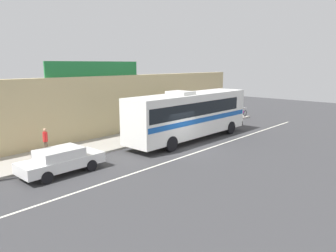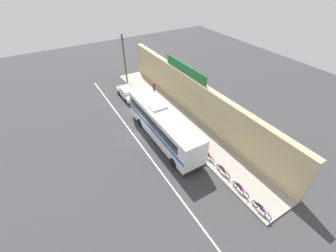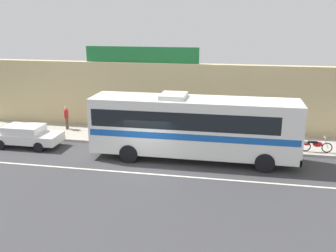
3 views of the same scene
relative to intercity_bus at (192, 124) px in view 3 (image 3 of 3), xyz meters
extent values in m
plane|color=#3A3A3D|center=(-2.33, -1.77, -2.07)|extent=(70.00, 70.00, 0.00)
cube|color=#A8A399|center=(-2.33, 3.43, -2.00)|extent=(30.00, 3.60, 0.14)
cube|color=tan|center=(-2.33, 5.58, 0.33)|extent=(30.00, 0.70, 4.80)
cube|color=#1E7538|center=(-4.34, 5.58, 3.28)|extent=(8.11, 0.12, 1.10)
cube|color=silver|center=(-2.33, -2.57, -2.06)|extent=(30.00, 0.14, 0.01)
cube|color=white|center=(0.08, 0.00, -0.07)|extent=(11.55, 2.50, 3.10)
cube|color=black|center=(-0.38, 0.00, 0.48)|extent=(10.17, 2.52, 0.96)
cube|color=#1956B2|center=(0.08, 0.00, -0.37)|extent=(11.32, 2.52, 0.36)
cube|color=black|center=(5.83, 0.00, 0.38)|extent=(0.04, 2.25, 1.40)
cube|color=black|center=(5.82, 0.00, -1.44)|extent=(0.12, 2.50, 0.36)
cube|color=silver|center=(-1.07, 0.00, 1.60)|extent=(1.40, 1.75, 0.24)
cylinder|color=black|center=(4.01, 1.16, -1.55)|extent=(1.04, 0.32, 1.04)
cylinder|color=black|center=(4.01, -1.16, -1.55)|extent=(1.04, 0.32, 1.04)
cylinder|color=black|center=(-3.38, 1.16, -1.55)|extent=(1.04, 0.32, 1.04)
cylinder|color=black|center=(-3.38, -1.16, -1.55)|extent=(1.04, 0.32, 1.04)
cube|color=silver|center=(-10.49, 0.25, -1.46)|extent=(4.39, 1.75, 0.56)
cube|color=silver|center=(-10.59, 0.25, -0.94)|extent=(2.28, 1.57, 0.48)
cube|color=black|center=(-9.75, 0.25, -0.97)|extent=(0.21, 1.47, 0.34)
cylinder|color=black|center=(-9.22, 1.07, -1.76)|extent=(0.62, 0.20, 0.62)
cylinder|color=black|center=(-9.22, -0.58, -1.76)|extent=(0.62, 0.20, 0.62)
cylinder|color=black|center=(-11.77, 1.07, -1.76)|extent=(0.62, 0.20, 0.62)
cylinder|color=black|center=(-11.77, -0.58, -1.76)|extent=(0.62, 0.20, 0.62)
torus|color=black|center=(5.58, 2.23, -1.62)|extent=(0.62, 0.06, 0.62)
torus|color=black|center=(4.34, 2.23, -1.62)|extent=(0.62, 0.06, 0.62)
cylinder|color=silver|center=(5.50, 2.23, -1.32)|extent=(0.34, 0.04, 0.65)
cylinder|color=silver|center=(5.40, 2.23, -1.00)|extent=(0.03, 0.56, 0.03)
ellipsoid|color=red|center=(5.02, 2.23, -1.44)|extent=(0.56, 0.22, 0.34)
cube|color=black|center=(4.73, 2.23, -1.32)|extent=(0.52, 0.20, 0.10)
ellipsoid|color=red|center=(4.40, 2.23, -1.48)|extent=(0.36, 0.14, 0.16)
torus|color=black|center=(7.78, 2.17, -1.62)|extent=(0.62, 0.06, 0.62)
torus|color=black|center=(6.56, 2.17, -1.62)|extent=(0.62, 0.06, 0.62)
cylinder|color=silver|center=(7.70, 2.17, -1.32)|extent=(0.34, 0.04, 0.65)
cylinder|color=silver|center=(7.60, 2.17, -1.00)|extent=(0.03, 0.56, 0.03)
ellipsoid|color=red|center=(7.23, 2.17, -1.44)|extent=(0.56, 0.22, 0.34)
cube|color=black|center=(6.95, 2.17, -1.32)|extent=(0.52, 0.20, 0.10)
ellipsoid|color=red|center=(6.62, 2.17, -1.48)|extent=(0.36, 0.14, 0.16)
cylinder|color=brown|center=(-9.50, 3.99, -1.52)|extent=(0.13, 0.13, 0.81)
cylinder|color=brown|center=(-9.50, 3.81, -1.52)|extent=(0.13, 0.13, 0.81)
cylinder|color=red|center=(-9.50, 3.90, -0.82)|extent=(0.30, 0.30, 0.61)
sphere|color=tan|center=(-9.50, 3.90, -0.37)|extent=(0.22, 0.22, 0.22)
cylinder|color=red|center=(-9.50, 4.10, -0.79)|extent=(0.08, 0.08, 0.56)
cylinder|color=red|center=(-9.50, 3.70, -0.79)|extent=(0.08, 0.08, 0.56)
camera|label=1|loc=(-18.66, -14.79, 3.66)|focal=34.12mm
camera|label=2|loc=(16.40, -9.22, 14.20)|focal=24.07mm
camera|label=3|loc=(2.47, -20.15, 5.76)|focal=40.14mm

